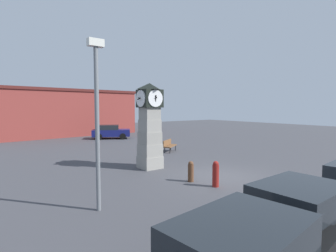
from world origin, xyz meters
TOP-DOWN VIEW (x-y plane):
  - ground_plane at (0.00, 0.00)m, footprint 81.15×81.15m
  - clock_tower at (-1.86, 3.63)m, footprint 1.53×1.40m
  - bollard_near_tower at (-1.46, -0.91)m, footprint 0.28×0.28m
  - bollard_mid_row at (-1.80, 0.29)m, footprint 0.27×0.27m
  - car_near_tower at (-3.28, -5.45)m, footprint 3.93×1.99m
  - car_far_lot at (2.00, 17.40)m, footprint 4.23×3.32m
  - bench at (2.13, 7.18)m, footprint 1.63×1.32m
  - street_lamp_near_road at (-6.42, -0.40)m, footprint 0.50×0.24m
  - warehouse_blue_far at (-0.82, 25.46)m, footprint 16.99×10.18m

SIDE VIEW (x-z plane):
  - ground_plane at x=0.00m, z-range 0.00..0.00m
  - bollard_mid_row at x=-1.80m, z-range 0.01..0.94m
  - bench at x=2.13m, z-range 0.07..0.97m
  - bollard_near_tower at x=-1.46m, z-range 0.01..1.11m
  - car_far_lot at x=2.00m, z-range 0.02..1.51m
  - car_near_tower at x=-3.28m, z-range 0.00..1.57m
  - clock_tower at x=-1.86m, z-range 0.06..4.72m
  - warehouse_blue_far at x=-0.82m, z-range 0.01..5.41m
  - street_lamp_near_road at x=-6.42m, z-range 0.48..5.98m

